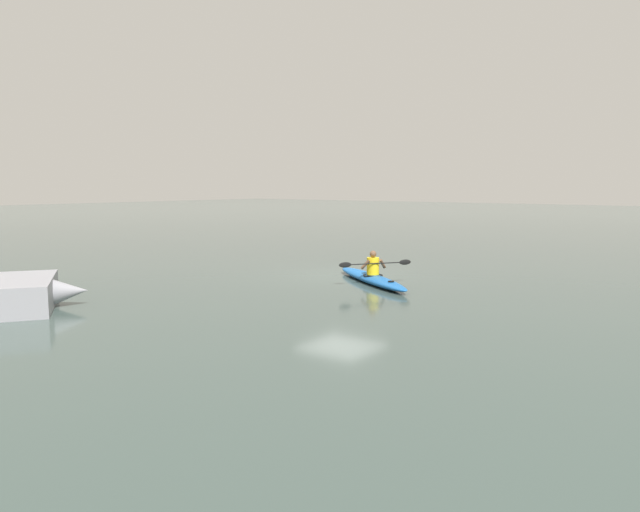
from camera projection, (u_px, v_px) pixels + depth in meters
name	position (u px, v px, depth m)	size (l,w,h in m)	color
ground_plane	(342.00, 275.00, 20.34)	(160.00, 160.00, 0.00)	#384742
kayak	(371.00, 278.00, 18.82)	(4.37, 3.24, 0.28)	#1959A5
kayaker	(373.00, 265.00, 18.64)	(1.37, 2.03, 0.75)	yellow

